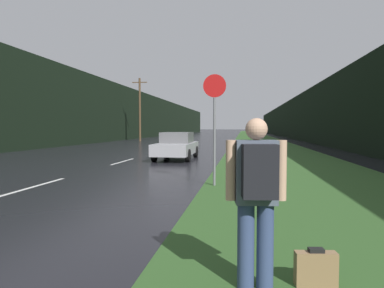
{
  "coord_description": "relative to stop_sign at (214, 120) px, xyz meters",
  "views": [
    {
      "loc": [
        5.69,
        -1.5,
        1.63
      ],
      "look_at": [
        3.37,
        13.92,
        0.87
      ],
      "focal_mm": 32.0,
      "sensor_mm": 36.0,
      "label": 1
    }
  ],
  "objects": [
    {
      "name": "grass_verge",
      "position": [
        2.69,
        32.07,
        -1.84
      ],
      "size": [
        6.0,
        240.0,
        0.02
      ],
      "primitive_type": "cube",
      "color": "#2D5123",
      "rests_on": "ground_plane"
    },
    {
      "name": "lane_stripe_b",
      "position": [
        -4.9,
        -0.83,
        -1.84
      ],
      "size": [
        0.12,
        3.0,
        0.01
      ],
      "primitive_type": "cube",
      "color": "silver",
      "rests_on": "ground_plane"
    },
    {
      "name": "lane_stripe_c",
      "position": [
        -4.9,
        6.17,
        -1.84
      ],
      "size": [
        0.12,
        3.0,
        0.01
      ],
      "primitive_type": "cube",
      "color": "silver",
      "rests_on": "ground_plane"
    },
    {
      "name": "lane_stripe_d",
      "position": [
        -4.9,
        13.17,
        -1.84
      ],
      "size": [
        0.12,
        3.0,
        0.01
      ],
      "primitive_type": "cube",
      "color": "silver",
      "rests_on": "ground_plane"
    },
    {
      "name": "lane_stripe_e",
      "position": [
        -4.9,
        20.17,
        -1.84
      ],
      "size": [
        0.12,
        3.0,
        0.01
      ],
      "primitive_type": "cube",
      "color": "silver",
      "rests_on": "ground_plane"
    },
    {
      "name": "treeline_far_side",
      "position": [
        -15.49,
        42.07,
        1.68
      ],
      "size": [
        2.0,
        140.0,
        7.05
      ],
      "primitive_type": "cube",
      "color": "black",
      "rests_on": "ground_plane"
    },
    {
      "name": "treeline_near_side",
      "position": [
        8.69,
        42.07,
        1.05
      ],
      "size": [
        2.0,
        140.0,
        5.8
      ],
      "primitive_type": "cube",
      "color": "black",
      "rests_on": "ground_plane"
    },
    {
      "name": "utility_pole_far",
      "position": [
        -11.35,
        29.76,
        2.01
      ],
      "size": [
        1.8,
        0.24,
        7.44
      ],
      "color": "#4C3823",
      "rests_on": "ground_plane"
    },
    {
      "name": "stop_sign",
      "position": [
        0.0,
        0.0,
        0.0
      ],
      "size": [
        0.63,
        0.07,
        3.09
      ],
      "color": "slate",
      "rests_on": "ground_plane"
    },
    {
      "name": "hitchhiker_with_backpack",
      "position": [
        0.92,
        -6.05,
        -0.86
      ],
      "size": [
        0.59,
        0.45,
        1.72
      ],
      "rotation": [
        0.0,
        0.0,
        0.13
      ],
      "color": "navy",
      "rests_on": "ground_plane"
    },
    {
      "name": "suitcase",
      "position": [
        1.53,
        -5.88,
        -1.66
      ],
      "size": [
        0.43,
        0.18,
        0.41
      ],
      "rotation": [
        0.0,
        0.0,
        0.13
      ],
      "color": "olive",
      "rests_on": "ground_plane"
    },
    {
      "name": "car_passing_near",
      "position": [
        -2.61,
        7.82,
        -1.16
      ],
      "size": [
        1.83,
        4.28,
        1.38
      ],
      "rotation": [
        0.0,
        0.0,
        3.14
      ],
      "color": "#9E9EA3",
      "rests_on": "ground_plane"
    }
  ]
}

